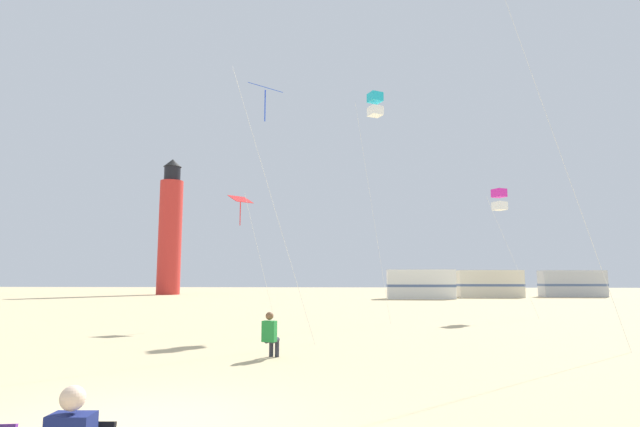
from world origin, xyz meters
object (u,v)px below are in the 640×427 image
at_px(kite_box_cyan, 375,105).
at_px(kite_diamond_scarlet, 241,203).
at_px(kite_box_magenta, 499,200).
at_px(rv_van_cream, 490,284).
at_px(lighthouse_distant, 170,230).
at_px(rv_van_white, 421,284).
at_px(rv_van_silver, 572,284).
at_px(kite_flyer_standing, 271,334).
at_px(kite_diamond_blue, 266,96).

bearing_deg(kite_box_cyan, kite_diamond_scarlet, -165.97).
height_order(kite_box_magenta, rv_van_cream, kite_box_magenta).
height_order(kite_box_cyan, lighthouse_distant, lighthouse_distant).
relative_size(rv_van_white, rv_van_cream, 1.00).
bearing_deg(kite_box_magenta, rv_van_cream, 77.37).
distance_m(kite_box_magenta, lighthouse_distant, 44.97).
distance_m(kite_diamond_scarlet, rv_van_silver, 43.93).
xyz_separation_m(kite_box_cyan, kite_box_magenta, (6.70, 3.63, -4.19)).
bearing_deg(rv_van_silver, lighthouse_distant, 174.21).
bearing_deg(kite_flyer_standing, kite_diamond_blue, -63.62).
xyz_separation_m(kite_box_magenta, rv_van_silver, (15.00, 28.56, -4.80)).
height_order(kite_flyer_standing, lighthouse_distant, lighthouse_distant).
xyz_separation_m(lighthouse_distant, rv_van_white, (29.13, -10.32, -6.45)).
distance_m(rv_van_white, rv_van_silver, 17.76).
xyz_separation_m(lighthouse_distant, rv_van_cream, (36.72, -6.29, -6.45)).
bearing_deg(rv_van_white, rv_van_silver, 20.51).
relative_size(kite_diamond_scarlet, lighthouse_distant, 0.34).
distance_m(kite_box_cyan, lighthouse_distant, 43.70).
relative_size(kite_box_magenta, lighthouse_distant, 0.40).
relative_size(kite_flyer_standing, kite_box_cyan, 0.11).
relative_size(kite_diamond_blue, lighthouse_distant, 0.52).
xyz_separation_m(kite_flyer_standing, rv_van_cream, (15.73, 40.92, 0.78)).
bearing_deg(kite_box_magenta, rv_van_white, 94.24).
distance_m(kite_diamond_blue, rv_van_cream, 41.64).
bearing_deg(kite_box_cyan, rv_van_cream, 67.23).
bearing_deg(kite_box_magenta, kite_diamond_scarlet, -158.08).
height_order(rv_van_white, rv_van_silver, same).
relative_size(kite_box_magenta, rv_van_white, 1.05).
distance_m(kite_flyer_standing, kite_box_magenta, 18.36).
bearing_deg(rv_van_silver, kite_box_magenta, -118.30).
bearing_deg(kite_diamond_blue, kite_box_cyan, 62.28).
xyz_separation_m(kite_box_cyan, rv_van_silver, (21.70, 32.19, -8.99)).
relative_size(kite_flyer_standing, kite_box_magenta, 0.17).
height_order(kite_diamond_scarlet, kite_box_cyan, kite_box_cyan).
height_order(kite_diamond_scarlet, kite_box_magenta, kite_box_magenta).
bearing_deg(kite_box_cyan, kite_diamond_blue, -117.72).
bearing_deg(rv_van_silver, kite_box_cyan, -124.57).
xyz_separation_m(rv_van_white, rv_van_cream, (7.58, 4.02, 0.00)).
xyz_separation_m(kite_flyer_standing, rv_van_white, (8.14, 36.90, 0.78)).
height_order(kite_diamond_blue, kite_box_magenta, kite_diamond_blue).
xyz_separation_m(rv_van_white, rv_van_silver, (16.66, 6.15, 0.00)).
height_order(lighthouse_distant, rv_van_cream, lighthouse_distant).
distance_m(kite_box_magenta, rv_van_silver, 32.61).
bearing_deg(lighthouse_distant, rv_van_cream, -9.73).
bearing_deg(lighthouse_distant, kite_flyer_standing, -66.03).
bearing_deg(kite_box_cyan, kite_box_magenta, 28.48).
bearing_deg(lighthouse_distant, rv_van_silver, -5.20).
distance_m(kite_box_cyan, rv_van_silver, 39.85).
xyz_separation_m(kite_flyer_standing, lighthouse_distant, (-20.99, 47.21, 7.22)).
bearing_deg(rv_van_cream, lighthouse_distant, 171.15).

